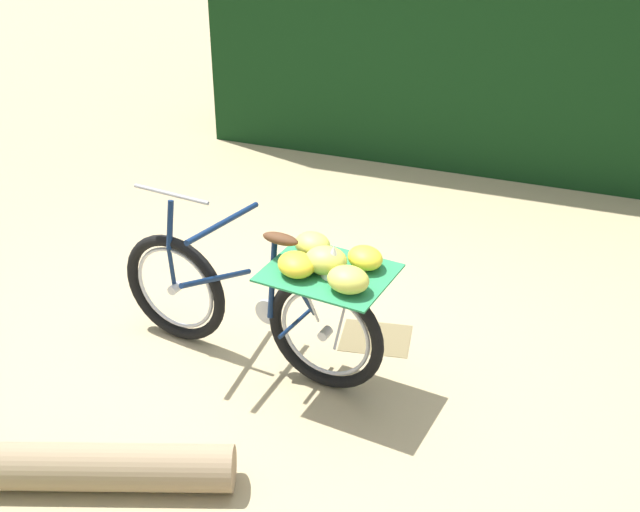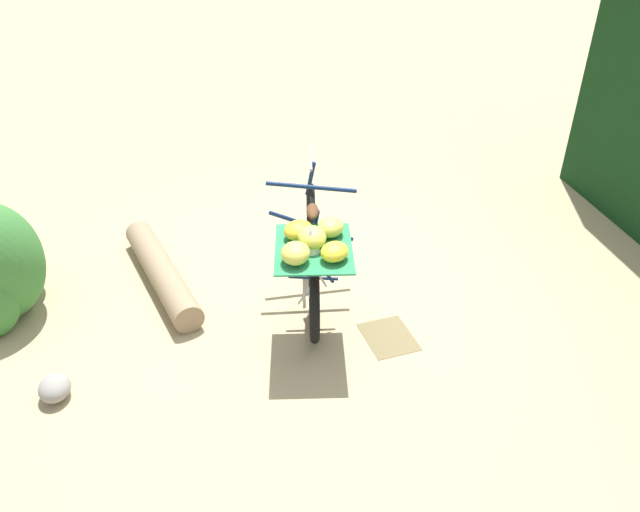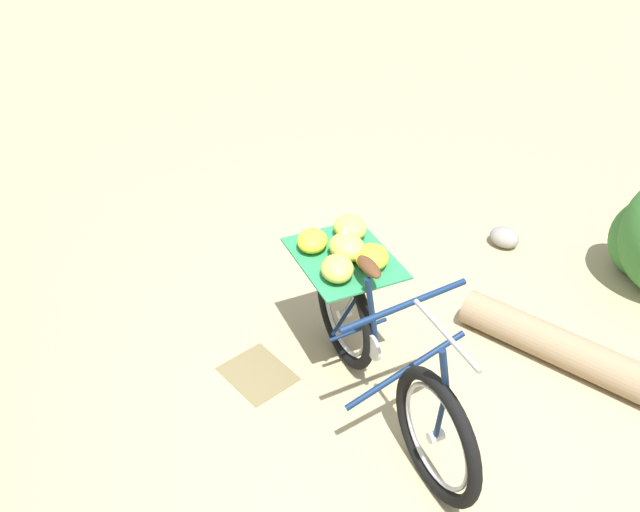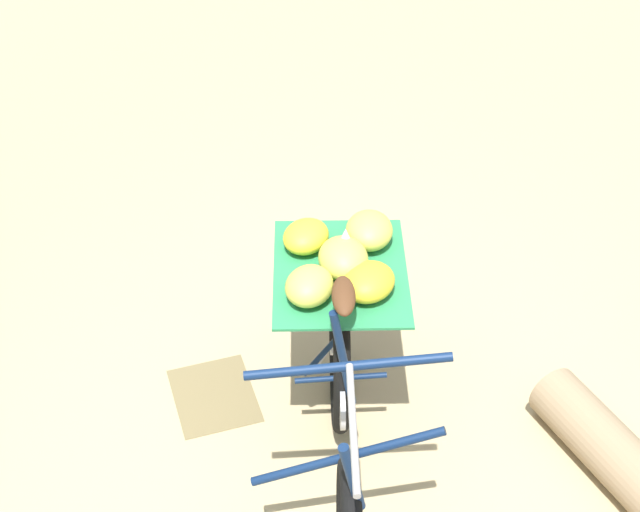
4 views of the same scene
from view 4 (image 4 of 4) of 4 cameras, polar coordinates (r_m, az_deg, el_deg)
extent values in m
plane|color=tan|center=(4.08, -2.20, -14.44)|extent=(60.00, 60.00, 0.00)
torus|color=black|center=(4.16, 1.14, -5.46)|extent=(0.72, 0.28, 0.73)
torus|color=#B7B7BC|center=(4.16, 1.14, -5.46)|extent=(0.55, 0.19, 0.57)
cylinder|color=#B7B7BC|center=(4.16, 1.14, -5.46)|extent=(0.08, 0.09, 0.06)
cylinder|color=#0F2347|center=(3.55, 1.58, -11.76)|extent=(0.23, 0.68, 0.30)
cylinder|color=#0F2347|center=(3.30, 1.65, -6.53)|extent=(0.24, 0.69, 0.11)
cylinder|color=#0F2347|center=(3.73, 1.37, -6.12)|extent=(0.07, 0.12, 0.49)
cylinder|color=#0F2347|center=(4.02, 1.24, -7.20)|extent=(0.13, 0.37, 0.05)
cylinder|color=#0F2347|center=(3.89, 1.26, -4.61)|extent=(0.12, 0.31, 0.47)
cylinder|color=#0F2347|center=(3.13, 1.90, -12.94)|extent=(0.06, 0.10, 0.30)
cylinder|color=gray|center=(2.99, 1.96, -10.03)|extent=(0.50, 0.17, 0.02)
ellipsoid|color=#4C2D19|center=(3.58, 1.40, -2.36)|extent=(0.24, 0.15, 0.06)
cylinder|color=#B7B7BC|center=(3.88, 1.34, -9.08)|extent=(0.16, 0.07, 0.16)
cylinder|color=#B7B7BC|center=(3.96, 1.22, -4.46)|extent=(0.07, 0.20, 0.39)
cylinder|color=#B7B7BC|center=(4.11, 1.12, -2.45)|extent=(0.09, 0.24, 0.39)
cube|color=brown|center=(3.91, 1.20, -1.15)|extent=(0.70, 0.59, 0.02)
cube|color=#287F4C|center=(3.90, 1.21, -0.95)|extent=(0.81, 0.71, 0.01)
ellipsoid|color=#CCC64C|center=(3.84, 1.38, -0.15)|extent=(0.26, 0.23, 0.15)
ellipsoid|color=#CCC64C|center=(4.00, 2.92, 1.52)|extent=(0.28, 0.27, 0.13)
ellipsoid|color=yellow|center=(3.98, -0.84, 1.17)|extent=(0.28, 0.28, 0.12)
ellipsoid|color=gold|center=(3.75, 2.89, -1.54)|extent=(0.30, 0.30, 0.12)
ellipsoid|color=#CCC64C|center=(3.72, -0.64, -1.78)|extent=(0.28, 0.28, 0.13)
sphere|color=gold|center=(3.85, 1.82, -0.53)|extent=(0.09, 0.09, 0.09)
cone|color=white|center=(3.87, 1.50, 0.55)|extent=(0.17, 0.17, 0.18)
cube|color=olive|center=(4.49, -6.26, -8.17)|extent=(0.44, 0.36, 0.01)
camera|label=1|loc=(6.01, 42.73, 29.19)|focal=47.25mm
camera|label=2|loc=(6.58, 0.99, 36.35)|focal=33.82mm
camera|label=3|loc=(1.33, -76.88, -4.33)|focal=36.67mm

